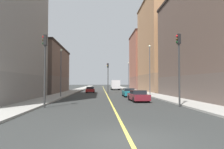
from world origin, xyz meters
TOP-DOWN VIEW (x-y plane):
  - ground_plane at (0.00, 0.00)m, footprint 400.00×400.00m
  - sidewalk_left at (7.85, 49.00)m, footprint 3.08×168.00m
  - sidewalk_right at (-7.85, 49.00)m, footprint 3.08×168.00m
  - lane_center_stripe at (0.00, 49.00)m, footprint 0.16×154.00m
  - building_left_near at (14.24, 17.77)m, footprint 10.00×23.41m
  - building_left_mid at (14.24, 41.08)m, footprint 10.00×18.46m
  - building_left_far at (14.24, 60.41)m, footprint 10.00×14.91m
  - building_right_midblock at (-14.24, 37.29)m, footprint 10.00×19.53m
  - traffic_light_left_near at (5.90, 10.27)m, footprint 0.40×0.32m
  - traffic_light_right_near at (-5.93, 10.27)m, footprint 0.40×0.32m
  - traffic_light_median_far at (0.35, 33.79)m, footprint 0.40×0.32m
  - street_lamp_left_near at (6.91, 25.48)m, footprint 0.36×0.36m
  - street_lamp_right_near at (-6.91, 22.66)m, footprint 0.36×0.36m
  - street_lamp_left_far at (6.91, 51.48)m, footprint 0.36×0.36m
  - car_maroon at (3.23, 15.91)m, footprint 1.97×4.44m
  - car_red at (-3.38, 37.56)m, footprint 1.88×4.10m
  - car_teal at (3.22, 23.96)m, footprint 1.80×4.26m
  - box_truck at (3.22, 53.40)m, footprint 2.49×6.71m

SIDE VIEW (x-z plane):
  - ground_plane at x=0.00m, z-range 0.00..0.00m
  - lane_center_stripe at x=0.00m, z-range 0.00..0.01m
  - sidewalk_left at x=7.85m, z-range 0.00..0.15m
  - sidewalk_right at x=-7.85m, z-range 0.00..0.15m
  - car_red at x=-3.38m, z-range -0.01..1.24m
  - car_maroon at x=3.23m, z-range -0.01..1.28m
  - car_teal at x=3.22m, z-range 0.00..1.30m
  - box_truck at x=3.22m, z-range 0.10..2.97m
  - traffic_light_median_far at x=0.35m, z-range 0.89..6.97m
  - traffic_light_right_near at x=-5.93m, z-range 0.91..7.21m
  - traffic_light_left_near at x=5.90m, z-range 0.92..7.46m
  - street_lamp_right_near at x=-6.91m, z-range 0.90..7.86m
  - street_lamp_left_far at x=6.91m, z-range 0.93..8.84m
  - building_right_midblock at x=-14.24m, z-range 0.01..9.95m
  - street_lamp_left_near at x=6.91m, z-range 0.93..9.09m
  - building_left_near at x=14.24m, z-range 0.01..15.51m
  - building_left_far at x=14.24m, z-range 0.01..18.45m
  - building_left_mid at x=14.24m, z-range 0.01..22.16m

